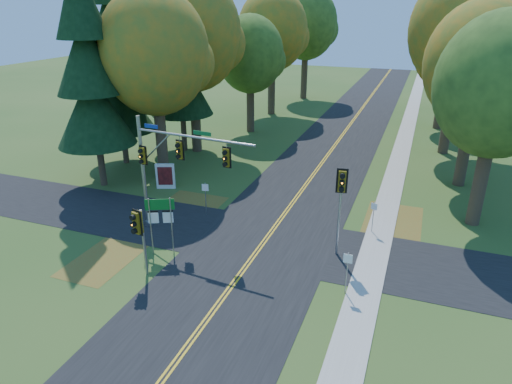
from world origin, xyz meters
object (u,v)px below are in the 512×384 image
(traffic_mast, at_px, (168,162))
(info_kiosk, at_px, (165,176))
(east_signal_pole, at_px, (341,191))
(route_sign_cluster, at_px, (160,215))

(traffic_mast, distance_m, info_kiosk, 7.98)
(east_signal_pole, relative_size, info_kiosk, 2.64)
(traffic_mast, bearing_deg, route_sign_cluster, -66.07)
(route_sign_cluster, distance_m, info_kiosk, 9.76)
(traffic_mast, height_order, east_signal_pole, traffic_mast)
(route_sign_cluster, xyz_separation_m, info_kiosk, (-4.83, 8.36, -1.40))
(traffic_mast, relative_size, route_sign_cluster, 2.28)
(east_signal_pole, bearing_deg, info_kiosk, 147.84)
(traffic_mast, relative_size, info_kiosk, 3.95)
(east_signal_pole, distance_m, info_kiosk, 15.13)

